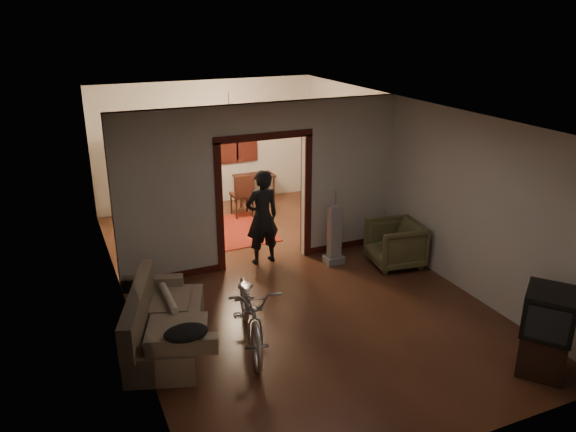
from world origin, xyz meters
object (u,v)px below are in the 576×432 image
sofa (166,315)px  desk (255,189)px  bicycle (251,310)px  locker (162,174)px  armchair (395,244)px  person (262,217)px

sofa → desk: sofa is taller
bicycle → locker: (-0.01, 5.44, 0.44)m
armchair → desk: armchair is taller
bicycle → armchair: (3.14, 1.31, -0.10)m
sofa → bicycle: 1.11m
armchair → desk: (-1.05, 4.15, -0.06)m
sofa → locker: locker is taller
sofa → person: person is taller
person → locker: (-1.08, 3.10, 0.09)m
armchair → person: bearing=-108.1°
bicycle → person: person is taller
armchair → sofa: bearing=-69.0°
person → locker: locker is taller
armchair → locker: 5.22m
sofa → locker: 5.18m
bicycle → locker: 5.46m
person → desk: (1.01, 3.11, -0.51)m
locker → sofa: bearing=-108.4°
sofa → person: bearing=61.2°
locker → person: bearing=-77.6°
sofa → armchair: bearing=30.8°
person → desk: 3.31m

